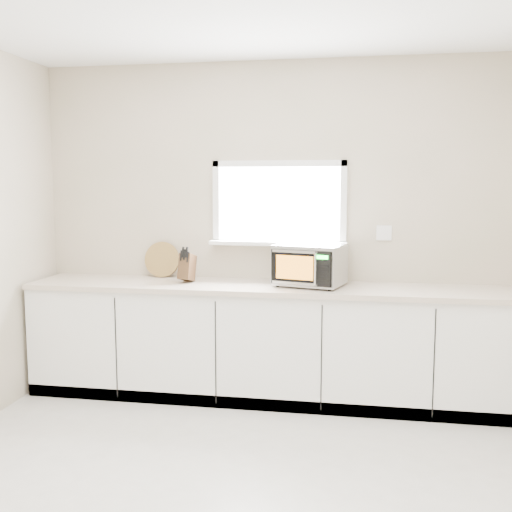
# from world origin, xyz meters

# --- Properties ---
(ground) EXTENTS (4.00, 4.00, 0.00)m
(ground) POSITION_xyz_m (0.00, 0.00, 0.00)
(ground) COLOR beige
(ground) RESTS_ON ground
(back_wall) EXTENTS (4.00, 0.17, 2.70)m
(back_wall) POSITION_xyz_m (0.00, 2.00, 1.36)
(back_wall) COLOR beige
(back_wall) RESTS_ON ground
(cabinets) EXTENTS (3.92, 0.60, 0.88)m
(cabinets) POSITION_xyz_m (0.00, 1.70, 0.44)
(cabinets) COLOR white
(cabinets) RESTS_ON ground
(countertop) EXTENTS (3.92, 0.64, 0.04)m
(countertop) POSITION_xyz_m (0.00, 1.69, 0.90)
(countertop) COLOR beige
(countertop) RESTS_ON cabinets
(microwave) EXTENTS (0.58, 0.51, 0.32)m
(microwave) POSITION_xyz_m (0.28, 1.71, 1.09)
(microwave) COLOR black
(microwave) RESTS_ON countertop
(knife_block) EXTENTS (0.12, 0.21, 0.29)m
(knife_block) POSITION_xyz_m (-0.71, 1.72, 1.04)
(knife_block) COLOR #4E311C
(knife_block) RESTS_ON countertop
(cutting_board) EXTENTS (0.30, 0.07, 0.30)m
(cutting_board) POSITION_xyz_m (-1.00, 1.94, 1.07)
(cutting_board) COLOR #A37F3F
(cutting_board) RESTS_ON countertop
(coffee_grinder) EXTENTS (0.12, 0.12, 0.20)m
(coffee_grinder) POSITION_xyz_m (0.35, 1.85, 1.02)
(coffee_grinder) COLOR #A9ACB1
(coffee_grinder) RESTS_ON countertop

